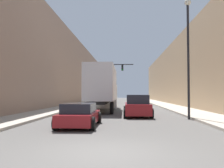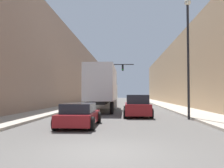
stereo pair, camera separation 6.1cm
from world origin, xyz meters
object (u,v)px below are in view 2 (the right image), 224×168
(suv_car, at_px, (137,106))
(street_lamp, at_px, (188,44))
(sedan_car, at_px, (79,115))
(traffic_signal_gantry, at_px, (102,75))
(semi_truck, at_px, (103,87))

(suv_car, height_order, street_lamp, street_lamp)
(sedan_car, xyz_separation_m, suv_car, (3.32, 6.08, 0.18))
(sedan_car, relative_size, traffic_signal_gantry, 0.63)
(suv_car, bearing_deg, semi_truck, 117.02)
(traffic_signal_gantry, height_order, street_lamp, street_lamp)
(traffic_signal_gantry, bearing_deg, suv_car, -76.60)
(street_lamp, bearing_deg, sedan_car, -149.71)
(street_lamp, bearing_deg, suv_car, 146.85)
(sedan_car, bearing_deg, street_lamp, 30.29)
(suv_car, xyz_separation_m, traffic_signal_gantry, (-4.55, 19.09, 3.91))
(suv_car, distance_m, street_lamp, 5.90)
(semi_truck, bearing_deg, sedan_car, -90.79)
(suv_car, bearing_deg, street_lamp, -33.15)
(sedan_car, height_order, suv_car, suv_car)
(semi_truck, relative_size, suv_car, 2.43)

